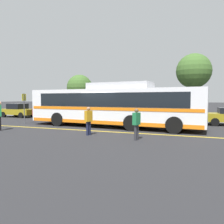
{
  "coord_description": "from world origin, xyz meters",
  "views": [
    {
      "loc": [
        5.95,
        -14.23,
        2.04
      ],
      "look_at": [
        0.54,
        0.37,
        1.08
      ],
      "focal_mm": 35.0,
      "sensor_mm": 36.0,
      "label": 1
    }
  ],
  "objects_px": {
    "parked_car_2": "(101,112)",
    "bus_stop_sign": "(24,104)",
    "parked_car_1": "(56,111)",
    "pedestrian_1": "(136,122)",
    "pedestrian_0": "(89,119)",
    "tree_1": "(194,71)",
    "pedestrian_2": "(0,114)",
    "transit_bus": "(112,105)",
    "parked_car_0": "(18,110)",
    "tree_0": "(80,88)",
    "parked_car_3": "(159,115)"
  },
  "relations": [
    {
      "from": "parked_car_2",
      "to": "bus_stop_sign",
      "type": "bearing_deg",
      "value": -42.64
    },
    {
      "from": "parked_car_1",
      "to": "pedestrian_1",
      "type": "relative_size",
      "value": 2.83
    },
    {
      "from": "pedestrian_0",
      "to": "tree_1",
      "type": "bearing_deg",
      "value": -0.57
    },
    {
      "from": "pedestrian_2",
      "to": "bus_stop_sign",
      "type": "xyz_separation_m",
      "value": [
        -1.26,
        3.55,
        0.48
      ]
    },
    {
      "from": "transit_bus",
      "to": "pedestrian_0",
      "type": "height_order",
      "value": "transit_bus"
    },
    {
      "from": "pedestrian_0",
      "to": "pedestrian_1",
      "type": "xyz_separation_m",
      "value": [
        2.84,
        -0.48,
        -0.01
      ]
    },
    {
      "from": "parked_car_0",
      "to": "pedestrian_2",
      "type": "height_order",
      "value": "pedestrian_2"
    },
    {
      "from": "parked_car_2",
      "to": "transit_bus",
      "type": "bearing_deg",
      "value": 34.26
    },
    {
      "from": "pedestrian_0",
      "to": "tree_0",
      "type": "distance_m",
      "value": 13.38
    },
    {
      "from": "pedestrian_2",
      "to": "bus_stop_sign",
      "type": "bearing_deg",
      "value": -26.69
    },
    {
      "from": "transit_bus",
      "to": "pedestrian_2",
      "type": "distance_m",
      "value": 7.4
    },
    {
      "from": "parked_car_1",
      "to": "parked_car_2",
      "type": "relative_size",
      "value": 1.09
    },
    {
      "from": "parked_car_0",
      "to": "parked_car_2",
      "type": "xyz_separation_m",
      "value": [
        9.9,
        -0.05,
        0.0
      ]
    },
    {
      "from": "tree_1",
      "to": "parked_car_0",
      "type": "bearing_deg",
      "value": -163.5
    },
    {
      "from": "transit_bus",
      "to": "tree_0",
      "type": "relative_size",
      "value": 2.74
    },
    {
      "from": "tree_0",
      "to": "tree_1",
      "type": "height_order",
      "value": "tree_1"
    },
    {
      "from": "parked_car_3",
      "to": "pedestrian_0",
      "type": "bearing_deg",
      "value": 158.17
    },
    {
      "from": "transit_bus",
      "to": "tree_1",
      "type": "bearing_deg",
      "value": -24.93
    },
    {
      "from": "pedestrian_1",
      "to": "pedestrian_2",
      "type": "distance_m",
      "value": 8.97
    },
    {
      "from": "transit_bus",
      "to": "parked_car_0",
      "type": "relative_size",
      "value": 3.26
    },
    {
      "from": "bus_stop_sign",
      "to": "transit_bus",
      "type": "bearing_deg",
      "value": -81.5
    },
    {
      "from": "parked_car_3",
      "to": "tree_0",
      "type": "distance_m",
      "value": 10.56
    },
    {
      "from": "parked_car_0",
      "to": "pedestrian_1",
      "type": "xyz_separation_m",
      "value": [
        15.48,
        -8.54,
        0.14
      ]
    },
    {
      "from": "bus_stop_sign",
      "to": "tree_0",
      "type": "xyz_separation_m",
      "value": [
        0.64,
        8.1,
        1.72
      ]
    },
    {
      "from": "parked_car_3",
      "to": "bus_stop_sign",
      "type": "height_order",
      "value": "bus_stop_sign"
    },
    {
      "from": "bus_stop_sign",
      "to": "tree_1",
      "type": "height_order",
      "value": "tree_1"
    },
    {
      "from": "parked_car_2",
      "to": "bus_stop_sign",
      "type": "relative_size",
      "value": 1.64
    },
    {
      "from": "parked_car_2",
      "to": "tree_0",
      "type": "relative_size",
      "value": 0.85
    },
    {
      "from": "parked_car_3",
      "to": "pedestrian_2",
      "type": "height_order",
      "value": "pedestrian_2"
    },
    {
      "from": "parked_car_3",
      "to": "tree_1",
      "type": "bearing_deg",
      "value": -25.78
    },
    {
      "from": "pedestrian_2",
      "to": "transit_bus",
      "type": "bearing_deg",
      "value": -102.5
    },
    {
      "from": "bus_stop_sign",
      "to": "parked_car_0",
      "type": "bearing_deg",
      "value": 51.6
    },
    {
      "from": "parked_car_2",
      "to": "parked_car_3",
      "type": "height_order",
      "value": "parked_car_2"
    },
    {
      "from": "transit_bus",
      "to": "parked_car_3",
      "type": "relative_size",
      "value": 2.75
    },
    {
      "from": "transit_bus",
      "to": "pedestrian_1",
      "type": "height_order",
      "value": "transit_bus"
    },
    {
      "from": "parked_car_1",
      "to": "tree_1",
      "type": "relative_size",
      "value": 0.66
    },
    {
      "from": "parked_car_1",
      "to": "pedestrian_2",
      "type": "bearing_deg",
      "value": -169.22
    },
    {
      "from": "transit_bus",
      "to": "parked_car_1",
      "type": "xyz_separation_m",
      "value": [
        -7.67,
        4.13,
        -0.78
      ]
    },
    {
      "from": "parked_car_3",
      "to": "pedestrian_1",
      "type": "height_order",
      "value": "pedestrian_1"
    },
    {
      "from": "parked_car_2",
      "to": "pedestrian_0",
      "type": "xyz_separation_m",
      "value": [
        2.74,
        -8.02,
        0.15
      ]
    },
    {
      "from": "parked_car_0",
      "to": "pedestrian_1",
      "type": "bearing_deg",
      "value": 62.41
    },
    {
      "from": "pedestrian_2",
      "to": "tree_1",
      "type": "distance_m",
      "value": 18.36
    },
    {
      "from": "tree_0",
      "to": "tree_1",
      "type": "distance_m",
      "value": 12.45
    },
    {
      "from": "parked_car_0",
      "to": "pedestrian_2",
      "type": "distance_m",
      "value": 10.64
    },
    {
      "from": "parked_car_2",
      "to": "pedestrian_0",
      "type": "relative_size",
      "value": 2.56
    },
    {
      "from": "bus_stop_sign",
      "to": "tree_1",
      "type": "distance_m",
      "value": 16.71
    },
    {
      "from": "parked_car_1",
      "to": "tree_1",
      "type": "height_order",
      "value": "tree_1"
    },
    {
      "from": "parked_car_3",
      "to": "pedestrian_0",
      "type": "xyz_separation_m",
      "value": [
        -2.8,
        -7.57,
        0.19
      ]
    },
    {
      "from": "pedestrian_2",
      "to": "tree_0",
      "type": "xyz_separation_m",
      "value": [
        -0.62,
        11.65,
        2.2
      ]
    },
    {
      "from": "pedestrian_1",
      "to": "pedestrian_2",
      "type": "relative_size",
      "value": 0.83
    }
  ]
}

